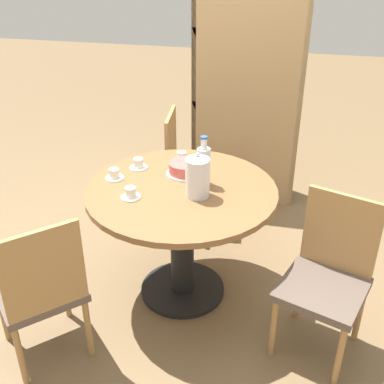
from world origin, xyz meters
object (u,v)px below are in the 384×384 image
(chair_a, at_px, (328,275))
(cake_main, at_px, (185,169))
(cup_c, at_px, (131,194))
(bookshelf, at_px, (247,103))
(cup_b, at_px, (138,164))
(coffee_pot, at_px, (198,176))
(chair_c, at_px, (41,288))
(cup_a, at_px, (182,157))
(chair_b, at_px, (188,167))
(cup_d, at_px, (114,175))
(water_bottle, at_px, (204,165))

(chair_a, xyz_separation_m, cake_main, (-0.88, 0.42, 0.33))
(cake_main, bearing_deg, chair_a, -25.56)
(cake_main, relative_size, cup_c, 1.97)
(bookshelf, height_order, cup_b, bookshelf)
(coffee_pot, height_order, cup_b, coffee_pot)
(chair_c, xyz_separation_m, cup_a, (0.49, 1.03, 0.32))
(bookshelf, distance_m, coffee_pot, 1.44)
(chair_b, bearing_deg, cup_c, 168.93)
(cup_d, bearing_deg, chair_a, -11.96)
(chair_b, height_order, chair_c, same)
(cup_b, relative_size, cup_d, 1.00)
(chair_c, relative_size, water_bottle, 2.96)
(cup_a, bearing_deg, bookshelf, 73.69)
(cup_b, bearing_deg, chair_c, -106.33)
(chair_b, height_order, bookshelf, bookshelf)
(water_bottle, height_order, cup_c, water_bottle)
(water_bottle, bearing_deg, coffee_pot, -92.45)
(water_bottle, distance_m, cake_main, 0.19)
(chair_a, xyz_separation_m, water_bottle, (-0.74, 0.32, 0.42))
(water_bottle, xyz_separation_m, cup_c, (-0.36, -0.25, -0.10))
(cup_a, bearing_deg, cup_d, -135.75)
(cup_c, bearing_deg, chair_c, -123.22)
(chair_c, bearing_deg, water_bottle, -177.74)
(chair_c, xyz_separation_m, cup_d, (0.16, 0.70, 0.32))
(chair_a, relative_size, cup_b, 7.92)
(cup_d, bearing_deg, water_bottle, 5.03)
(cup_b, bearing_deg, cup_a, 33.49)
(cup_c, relative_size, cup_d, 1.00)
(cake_main, height_order, cup_c, cake_main)
(cake_main, height_order, cup_a, cake_main)
(chair_a, distance_m, cup_b, 1.30)
(water_bottle, xyz_separation_m, cup_b, (-0.44, 0.12, -0.10))
(chair_c, distance_m, bookshelf, 2.23)
(cup_d, bearing_deg, cup_a, 44.25)
(bookshelf, bearing_deg, cup_d, 64.81)
(chair_b, bearing_deg, cup_d, 156.66)
(chair_a, height_order, chair_b, same)
(cup_d, bearing_deg, chair_b, 72.89)
(cake_main, xyz_separation_m, cup_c, (-0.22, -0.35, -0.01))
(coffee_pot, distance_m, cup_d, 0.54)
(chair_a, distance_m, chair_c, 1.50)
(chair_b, xyz_separation_m, water_bottle, (0.27, -0.79, 0.42))
(chair_a, xyz_separation_m, cup_b, (-1.18, 0.44, 0.32))
(bookshelf, xyz_separation_m, coffee_pot, (-0.11, -1.44, 0.04))
(bookshelf, bearing_deg, chair_b, 53.47)
(coffee_pot, bearing_deg, cup_d, 169.97)
(chair_a, distance_m, cup_d, 1.34)
(water_bottle, distance_m, cup_d, 0.54)
(chair_a, xyz_separation_m, cup_c, (-1.10, 0.07, 0.32))
(cup_c, distance_m, cup_d, 0.26)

